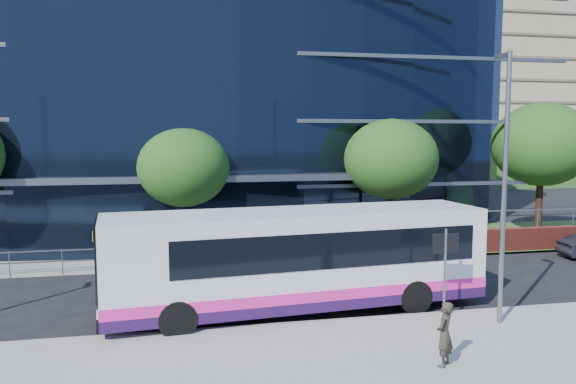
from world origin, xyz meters
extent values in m
plane|color=black|center=(0.00, 0.00, 0.00)|extent=(200.00, 200.00, 0.00)
cube|color=gray|center=(0.00, -5.00, 0.07)|extent=(80.00, 8.00, 0.15)
cube|color=gray|center=(0.00, -1.00, 0.08)|extent=(80.00, 0.25, 0.16)
cube|color=gold|center=(0.00, -0.80, 0.01)|extent=(80.00, 0.08, 0.01)
cube|color=gold|center=(0.00, -0.65, 0.01)|extent=(80.00, 0.08, 0.01)
cube|color=gray|center=(-6.00, 11.00, 0.05)|extent=(50.00, 8.00, 0.10)
cube|color=black|center=(-4.00, 24.00, 8.00)|extent=(38.00, 16.00, 16.00)
cube|color=#595E66|center=(-4.00, 9.50, 3.70)|extent=(22.00, 1.20, 0.30)
cube|color=slate|center=(-8.00, 7.00, 1.05)|extent=(24.00, 0.05, 0.05)
cube|color=slate|center=(-8.00, 7.00, 0.60)|extent=(24.00, 0.05, 0.05)
cylinder|color=slate|center=(-8.00, 7.00, 0.55)|extent=(0.04, 0.04, 1.10)
cube|color=#2D511E|center=(32.00, 56.00, 2.00)|extent=(60.00, 42.00, 4.00)
cube|color=tan|center=(32.00, 58.00, 17.00)|extent=(50.00, 12.00, 26.00)
cylinder|color=slate|center=(4.50, -1.60, 1.55)|extent=(0.08, 0.08, 2.80)
cube|color=black|center=(4.50, -1.58, 2.50)|extent=(0.85, 0.06, 0.60)
cylinder|color=black|center=(-3.00, 9.50, 1.43)|extent=(0.36, 0.36, 2.86)
ellipsoid|color=#244614|center=(-3.00, 9.50, 4.23)|extent=(4.29, 4.29, 3.65)
cylinder|color=black|center=(7.00, 9.00, 1.54)|extent=(0.36, 0.36, 3.08)
ellipsoid|color=#244614|center=(7.00, 9.00, 4.55)|extent=(4.62, 4.62, 3.93)
cylinder|color=black|center=(16.00, 10.00, 1.76)|extent=(0.36, 0.36, 3.52)
ellipsoid|color=#244614|center=(16.00, 10.00, 5.20)|extent=(5.28, 5.28, 4.49)
cylinder|color=black|center=(24.00, 40.00, 1.54)|extent=(0.36, 0.36, 3.08)
ellipsoid|color=#244614|center=(24.00, 40.00, 4.55)|extent=(4.62, 4.62, 3.93)
cylinder|color=black|center=(40.00, 42.00, 1.43)|extent=(0.36, 0.36, 2.86)
ellipsoid|color=#244614|center=(40.00, 42.00, 4.23)|extent=(4.29, 4.29, 3.65)
cylinder|color=slate|center=(6.00, -2.20, 4.15)|extent=(0.14, 0.14, 8.00)
cube|color=slate|center=(6.00, -1.85, 8.05)|extent=(0.15, 0.70, 0.12)
cube|color=silver|center=(0.42, 0.46, 1.86)|extent=(12.40, 3.90, 2.94)
cube|color=#270E3C|center=(0.42, 0.46, 0.55)|extent=(12.43, 3.95, 0.33)
cube|color=#DF208A|center=(0.42, 0.46, 0.89)|extent=(12.43, 3.95, 0.33)
cube|color=black|center=(1.08, 0.52, 2.27)|extent=(9.98, 3.72, 1.11)
cube|color=black|center=(-5.69, -0.11, 2.00)|extent=(0.30, 2.38, 1.72)
cube|color=black|center=(-5.70, -0.11, 3.02)|extent=(0.31, 2.27, 0.44)
cube|color=yellow|center=(-5.76, 0.16, 3.02)|extent=(0.15, 1.22, 0.24)
cube|color=black|center=(-5.69, -0.11, 0.50)|extent=(0.35, 2.66, 0.27)
cylinder|color=black|center=(-3.44, -1.17, 0.55)|extent=(1.13, 0.43, 1.11)
cylinder|color=black|center=(4.07, -0.47, 0.55)|extent=(1.13, 0.43, 1.11)
imported|color=#312E22|center=(2.89, -4.76, 0.95)|extent=(0.69, 0.68, 1.60)
camera|label=1|loc=(-3.48, -16.89, 5.81)|focal=35.00mm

